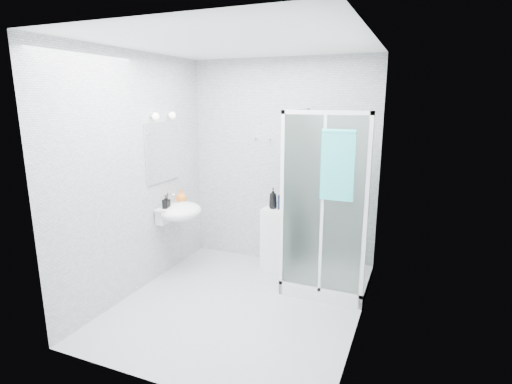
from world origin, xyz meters
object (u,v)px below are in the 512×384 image
at_px(shower_enclosure, 321,250).
at_px(hand_towel, 338,164).
at_px(wall_basin, 179,211).
at_px(shampoo_bottle_a, 273,198).
at_px(soap_dispenser_orange, 181,196).
at_px(storage_cabinet, 277,239).
at_px(shampoo_bottle_b, 282,199).
at_px(soap_dispenser_black, 166,202).

relative_size(shower_enclosure, hand_towel, 2.90).
bearing_deg(wall_basin, shampoo_bottle_a, 29.98).
bearing_deg(soap_dispenser_orange, hand_towel, -7.18).
bearing_deg(storage_cabinet, shampoo_bottle_a, -147.05).
height_order(hand_towel, soap_dispenser_orange, hand_towel).
bearing_deg(shower_enclosure, wall_basin, -169.19).
bearing_deg(hand_towel, shampoo_bottle_a, 143.98).
height_order(shower_enclosure, storage_cabinet, shower_enclosure).
relative_size(hand_towel, shampoo_bottle_a, 2.68).
bearing_deg(shower_enclosure, shampoo_bottle_a, 159.51).
relative_size(hand_towel, shampoo_bottle_b, 2.95).
relative_size(shower_enclosure, shampoo_bottle_a, 7.79).
distance_m(wall_basin, soap_dispenser_orange, 0.23).
bearing_deg(shower_enclosure, storage_cabinet, 155.78).
height_order(shower_enclosure, shampoo_bottle_b, shower_enclosure).
bearing_deg(hand_towel, shampoo_bottle_b, 139.09).
bearing_deg(shampoo_bottle_a, hand_towel, -36.02).
xyz_separation_m(shower_enclosure, hand_towel, (0.23, -0.40, 1.05)).
relative_size(storage_cabinet, shampoo_bottle_b, 3.40).
xyz_separation_m(wall_basin, soap_dispenser_black, (-0.07, -0.15, 0.15)).
relative_size(shower_enclosure, soap_dispenser_orange, 11.90).
distance_m(shower_enclosure, shampoo_bottle_b, 0.79).
height_order(shampoo_bottle_b, soap_dispenser_orange, soap_dispenser_orange).
bearing_deg(wall_basin, storage_cabinet, 29.93).
bearing_deg(soap_dispenser_orange, shampoo_bottle_b, 21.01).
xyz_separation_m(hand_towel, soap_dispenser_orange, (-1.95, 0.24, -0.55)).
bearing_deg(wall_basin, soap_dispenser_orange, 112.14).
relative_size(storage_cabinet, soap_dispenser_black, 4.96).
xyz_separation_m(storage_cabinet, soap_dispenser_black, (-1.11, -0.74, 0.54)).
height_order(shower_enclosure, soap_dispenser_black, shower_enclosure).
height_order(wall_basin, hand_towel, hand_towel).
distance_m(storage_cabinet, hand_towel, 1.55).
distance_m(shower_enclosure, soap_dispenser_black, 1.86).
bearing_deg(storage_cabinet, soap_dispenser_orange, -154.26).
bearing_deg(shampoo_bottle_b, shampoo_bottle_a, -161.35).
relative_size(wall_basin, soap_dispenser_orange, 3.33).
bearing_deg(shampoo_bottle_a, wall_basin, -150.02).
distance_m(shower_enclosure, shampoo_bottle_a, 0.86).
xyz_separation_m(shampoo_bottle_a, soap_dispenser_black, (-1.06, -0.71, 0.02)).
distance_m(shower_enclosure, soap_dispenser_orange, 1.80).
height_order(shampoo_bottle_a, soap_dispenser_black, shampoo_bottle_a).
distance_m(hand_towel, soap_dispenser_black, 2.03).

